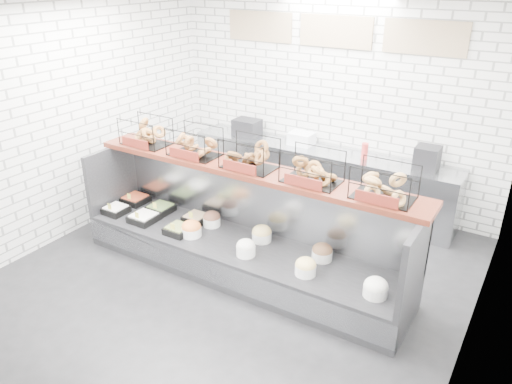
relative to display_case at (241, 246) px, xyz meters
The scene contains 5 objects.
ground 0.47m from the display_case, 87.28° to the right, with size 5.50×5.50×0.00m, color black.
room_shell 1.75m from the display_case, 86.38° to the left, with size 5.02×5.51×3.01m.
display_case is the anchor object (origin of this frame).
bagel_shelf 1.07m from the display_case, 85.58° to the left, with size 4.10×0.50×0.40m.
prep_counter 2.09m from the display_case, 89.56° to the left, with size 4.00×0.60×1.20m.
Camera 1 is at (2.78, -3.85, 3.32)m, focal length 35.00 mm.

